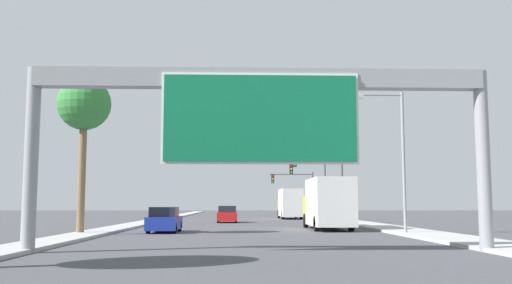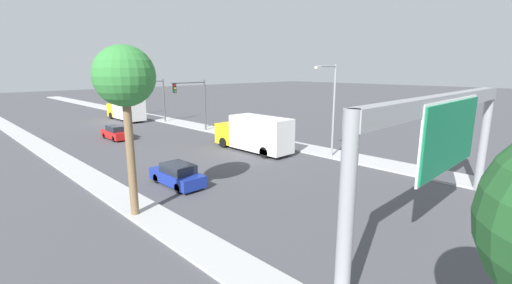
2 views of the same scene
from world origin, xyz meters
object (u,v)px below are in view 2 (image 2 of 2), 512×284
object	(u,v)px
traffic_light_mid_block	(156,94)
traffic_light_near_intersection	(195,97)
car_far_left	(177,175)
traffic_light_far_intersection	(122,93)
sign_gantry	(446,127)
street_lamp_right	(332,103)
truck_box_secondary	(126,109)
car_near_center	(116,133)
palm_tree_background	(125,79)
truck_box_primary	(255,134)

from	to	relation	value
traffic_light_mid_block	traffic_light_near_intersection	bearing A→B (deg)	-91.33
car_far_left	traffic_light_far_intersection	bearing A→B (deg)	71.49
sign_gantry	traffic_light_far_intersection	bearing A→B (deg)	82.46
traffic_light_near_intersection	street_lamp_right	world-z (taller)	street_lamp_right
truck_box_secondary	traffic_light_mid_block	size ratio (longest dim) A/B	1.41
truck_box_secondary	street_lamp_right	bearing A→B (deg)	-85.07
car_near_center	traffic_light_far_intersection	distance (m)	19.43
traffic_light_near_intersection	street_lamp_right	size ratio (longest dim) A/B	0.79
car_near_center	truck_box_secondary	xyz separation A→B (m)	(7.00, 12.86, 1.01)
truck_box_secondary	sign_gantry	bearing A→B (deg)	-96.55
truck_box_secondary	palm_tree_background	xyz separation A→B (m)	(-14.82, -33.87, 5.51)
palm_tree_background	sign_gantry	bearing A→B (deg)	-51.10
traffic_light_mid_block	traffic_light_far_intersection	xyz separation A→B (m)	(-0.63, 10.00, -0.29)
street_lamp_right	traffic_light_mid_block	bearing A→B (deg)	91.89
car_near_center	traffic_light_near_intersection	size ratio (longest dim) A/B	0.66
car_near_center	truck_box_primary	size ratio (longest dim) A/B	0.49
sign_gantry	traffic_light_mid_block	bearing A→B (deg)	79.74
car_far_left	palm_tree_background	size ratio (longest dim) A/B	0.50
car_near_center	traffic_light_mid_block	distance (m)	12.07
car_far_left	truck_box_primary	bearing A→B (deg)	17.33
traffic_light_far_intersection	truck_box_primary	bearing A→B (deg)	-92.46
truck_box_secondary	traffic_light_far_intersection	world-z (taller)	traffic_light_far_intersection
car_near_center	street_lamp_right	xyz separation A→B (m)	(9.96, -21.40, 4.14)
car_near_center	street_lamp_right	size ratio (longest dim) A/B	0.52
traffic_light_near_intersection	truck_box_secondary	bearing A→B (deg)	96.50
traffic_light_near_intersection	traffic_light_mid_block	world-z (taller)	traffic_light_near_intersection
truck_box_primary	palm_tree_background	xyz separation A→B (m)	(-14.82, -6.03, 5.52)
traffic_light_near_intersection	truck_box_primary	bearing A→B (deg)	-98.29
truck_box_primary	traffic_light_far_intersection	bearing A→B (deg)	87.54
traffic_light_near_intersection	palm_tree_background	world-z (taller)	palm_tree_background
traffic_light_far_intersection	palm_tree_background	xyz separation A→B (m)	(-16.21, -38.25, 3.31)
car_far_left	car_near_center	distance (m)	18.59
traffic_light_far_intersection	palm_tree_background	bearing A→B (deg)	-112.96
traffic_light_mid_block	traffic_light_far_intersection	distance (m)	10.02
car_near_center	palm_tree_background	size ratio (longest dim) A/B	0.47
car_far_left	street_lamp_right	bearing A→B (deg)	-13.12
traffic_light_far_intersection	traffic_light_mid_block	bearing A→B (deg)	-86.41
car_near_center	truck_box_secondary	distance (m)	14.67
sign_gantry	traffic_light_mid_block	xyz separation A→B (m)	(7.26, 40.11, -0.93)
traffic_light_near_intersection	street_lamp_right	distance (m)	18.68
car_far_left	traffic_light_mid_block	distance (m)	28.61
street_lamp_right	sign_gantry	bearing A→B (deg)	-125.55
truck_box_secondary	street_lamp_right	xyz separation A→B (m)	(2.96, -34.25, 3.13)
car_near_center	traffic_light_far_intersection	bearing A→B (deg)	64.06
traffic_light_near_intersection	car_near_center	bearing A→B (deg)	162.52
car_far_left	traffic_light_mid_block	xyz separation A→B (m)	(12.51, 25.49, 3.50)
car_near_center	traffic_light_mid_block	world-z (taller)	traffic_light_mid_block
car_far_left	traffic_light_far_intersection	xyz separation A→B (m)	(11.88, 35.49, 3.21)
car_far_left	truck_box_secondary	bearing A→B (deg)	71.35
sign_gantry	car_near_center	size ratio (longest dim) A/B	4.00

